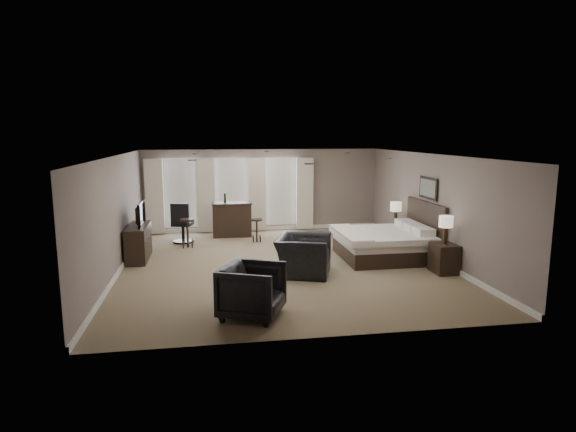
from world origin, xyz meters
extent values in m
cube|color=#75644A|center=(0.00, 0.00, 0.00)|extent=(7.60, 8.60, 0.04)
cube|color=silver|center=(0.00, 0.00, 2.60)|extent=(7.60, 8.60, 0.04)
cube|color=gray|center=(0.00, 4.25, 1.30)|extent=(7.50, 0.04, 2.60)
cube|color=gray|center=(0.00, -4.25, 1.30)|extent=(7.50, 0.04, 2.60)
cube|color=gray|center=(-3.75, 0.00, 1.30)|extent=(0.04, 8.50, 2.60)
cube|color=gray|center=(3.75, 0.00, 1.30)|extent=(0.04, 8.50, 2.60)
cube|color=silver|center=(-2.60, 4.19, 1.25)|extent=(1.15, 0.04, 2.05)
cube|color=silver|center=(-1.00, 4.19, 1.25)|extent=(1.15, 0.04, 2.05)
cube|color=silver|center=(0.60, 4.19, 1.25)|extent=(1.15, 0.04, 2.05)
cube|color=beige|center=(-3.35, 4.07, 1.18)|extent=(0.55, 0.12, 2.30)
cube|color=beige|center=(-1.80, 4.07, 1.18)|extent=(0.55, 0.12, 2.30)
cube|color=beige|center=(-0.20, 4.07, 1.18)|extent=(0.55, 0.12, 2.30)
cube|color=beige|center=(1.35, 4.07, 1.18)|extent=(0.55, 0.12, 2.30)
cube|color=silver|center=(2.58, 0.17, 0.70)|extent=(2.21, 2.11, 1.41)
cube|color=black|center=(3.47, -1.28, 0.33)|extent=(0.49, 0.60, 0.66)
cube|color=black|center=(3.47, 1.62, 0.27)|extent=(0.41, 0.50, 0.55)
cube|color=beige|center=(3.47, -1.28, 0.98)|extent=(0.31, 0.31, 0.63)
cube|color=beige|center=(3.47, 1.62, 0.88)|extent=(0.32, 0.32, 0.65)
cube|color=slate|center=(3.70, 0.17, 1.75)|extent=(0.04, 0.96, 0.56)
cube|color=black|center=(-3.45, 1.05, 0.43)|extent=(0.47, 1.47, 0.85)
imported|color=black|center=(-3.45, 1.05, 0.92)|extent=(0.58, 1.00, 0.13)
imported|color=black|center=(0.35, -0.82, 0.57)|extent=(1.21, 1.50, 1.13)
imported|color=black|center=(-1.01, -3.22, 0.50)|extent=(1.23, 1.26, 1.00)
cube|color=black|center=(-1.03, 3.44, 0.52)|extent=(1.20, 0.62, 1.04)
cube|color=black|center=(-2.30, 2.16, 0.40)|extent=(0.39, 0.39, 0.79)
cube|color=black|center=(-0.36, 2.53, 0.34)|extent=(0.35, 0.35, 0.68)
cube|color=black|center=(-2.46, 2.80, 0.58)|extent=(0.72, 0.72, 1.17)
camera|label=1|loc=(-1.69, -11.03, 3.08)|focal=30.00mm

